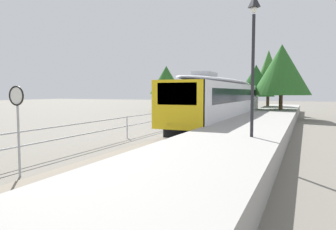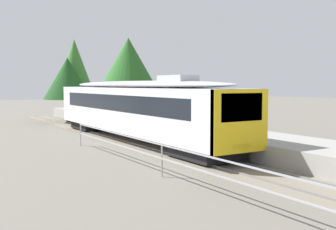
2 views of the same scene
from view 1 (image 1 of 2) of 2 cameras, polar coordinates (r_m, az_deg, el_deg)
ground_plane at (r=18.86m, az=-5.02°, el=-3.81°), size 160.00×160.00×0.00m
track_rails at (r=17.62m, az=3.59°, el=-4.25°), size 3.20×60.00×0.14m
commuter_train at (r=24.84m, az=9.76°, el=3.02°), size 2.82×18.99×3.74m
station_platform at (r=16.74m, az=14.12°, el=-3.38°), size 3.90×60.00×0.90m
platform_lamp_mid_platform at (r=12.57m, az=15.16°, el=13.23°), size 0.34×0.34×5.35m
speed_limit_sign at (r=10.60m, az=-25.57°, el=1.12°), size 0.61×0.10×2.81m
tree_behind_carpark at (r=32.80m, az=19.80°, el=7.68°), size 5.56×5.56×7.22m
tree_behind_station_far at (r=38.93m, az=15.58°, el=5.97°), size 4.32×4.32×5.83m
tree_distant_left at (r=40.46m, az=17.65°, el=7.26°), size 3.88×3.88×7.67m
tree_distant_centre at (r=42.97m, az=-0.32°, el=6.32°), size 4.51×4.51×6.13m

